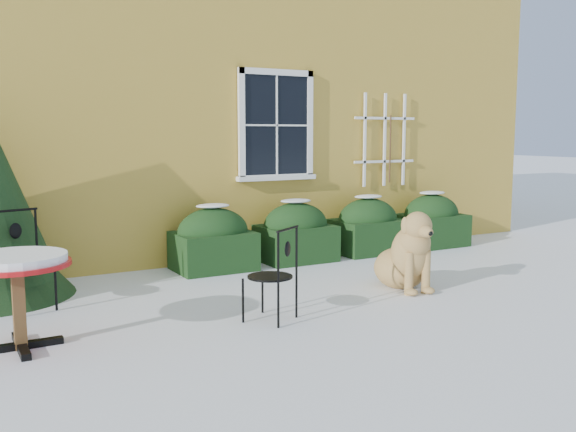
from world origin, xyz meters
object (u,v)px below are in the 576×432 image
patio_chair_near (274,274)px  patio_chair_far (23,260)px  bistro_table (17,270)px  dog (407,257)px

patio_chair_near → patio_chair_far: size_ratio=0.90×
bistro_table → dog: 4.32m
bistro_table → patio_chair_far: patio_chair_far is taller
patio_chair_far → dog: bearing=-31.6°
patio_chair_far → dog: size_ratio=0.99×
dog → bistro_table: bearing=-171.2°
bistro_table → dog: size_ratio=0.84×
bistro_table → patio_chair_near: patio_chair_near is taller
patio_chair_near → patio_chair_far: patio_chair_far is taller
bistro_table → dog: bearing=0.6°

